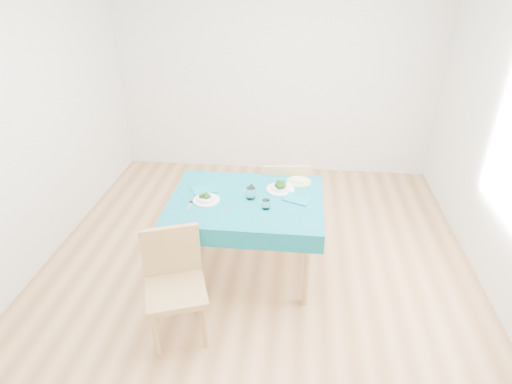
# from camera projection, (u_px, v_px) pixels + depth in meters

# --- Properties ---
(room_shell) EXTENTS (4.02, 4.52, 2.73)m
(room_shell) POSITION_uv_depth(u_px,v_px,m) (256.00, 135.00, 3.27)
(room_shell) COLOR #996A40
(room_shell) RESTS_ON ground
(table) EXTENTS (1.27, 0.97, 0.76)m
(table) POSITION_uv_depth(u_px,v_px,m) (247.00, 236.00, 3.78)
(table) COLOR #0A5F6F
(table) RESTS_ON ground
(chair_near) EXTENTS (0.56, 0.59, 1.07)m
(chair_near) POSITION_uv_depth(u_px,v_px,m) (174.00, 279.00, 3.04)
(chair_near) COLOR #A6824E
(chair_near) RESTS_ON ground
(chair_far) EXTENTS (0.48, 0.51, 1.07)m
(chair_far) POSITION_uv_depth(u_px,v_px,m) (285.00, 186.00, 4.26)
(chair_far) COLOR #A6824E
(chair_far) RESTS_ON ground
(bowl_near) EXTENTS (0.22, 0.22, 0.07)m
(bowl_near) POSITION_uv_depth(u_px,v_px,m) (206.00, 197.00, 3.55)
(bowl_near) COLOR white
(bowl_near) RESTS_ON table
(bowl_far) EXTENTS (0.25, 0.25, 0.08)m
(bowl_far) POSITION_uv_depth(u_px,v_px,m) (280.00, 186.00, 3.71)
(bowl_far) COLOR white
(bowl_far) RESTS_ON table
(fork_near) EXTENTS (0.03, 0.17, 0.00)m
(fork_near) POSITION_uv_depth(u_px,v_px,m) (189.00, 207.00, 3.48)
(fork_near) COLOR silver
(fork_near) RESTS_ON table
(knife_near) EXTENTS (0.07, 0.18, 0.00)m
(knife_near) POSITION_uv_depth(u_px,v_px,m) (227.00, 208.00, 3.46)
(knife_near) COLOR silver
(knife_near) RESTS_ON table
(fork_far) EXTENTS (0.09, 0.17, 0.00)m
(fork_far) POSITION_uv_depth(u_px,v_px,m) (247.00, 188.00, 3.75)
(fork_far) COLOR silver
(fork_far) RESTS_ON table
(knife_far) EXTENTS (0.10, 0.19, 0.00)m
(knife_far) POSITION_uv_depth(u_px,v_px,m) (295.00, 196.00, 3.63)
(knife_far) COLOR silver
(knife_far) RESTS_ON table
(napkin_near) EXTENTS (0.25, 0.22, 0.01)m
(napkin_near) POSITION_uv_depth(u_px,v_px,m) (205.00, 190.00, 3.71)
(napkin_near) COLOR #0E6B7A
(napkin_near) RESTS_ON table
(napkin_far) EXTENTS (0.26, 0.22, 0.01)m
(napkin_far) POSITION_uv_depth(u_px,v_px,m) (297.00, 199.00, 3.58)
(napkin_far) COLOR #0E6B7A
(napkin_far) RESTS_ON table
(tumbler_center) EXTENTS (0.08, 0.08, 0.10)m
(tumbler_center) POSITION_uv_depth(u_px,v_px,m) (251.00, 193.00, 3.58)
(tumbler_center) COLOR white
(tumbler_center) RESTS_ON table
(tumbler_side) EXTENTS (0.06, 0.06, 0.08)m
(tumbler_side) POSITION_uv_depth(u_px,v_px,m) (266.00, 204.00, 3.44)
(tumbler_side) COLOR white
(tumbler_side) RESTS_ON table
(side_plate) EXTENTS (0.22, 0.22, 0.01)m
(side_plate) POSITION_uv_depth(u_px,v_px,m) (299.00, 181.00, 3.86)
(side_plate) COLOR #B7D869
(side_plate) RESTS_ON table
(bread_slice) EXTENTS (0.12, 0.12, 0.02)m
(bread_slice) POSITION_uv_depth(u_px,v_px,m) (299.00, 180.00, 3.85)
(bread_slice) COLOR beige
(bread_slice) RESTS_ON side_plate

